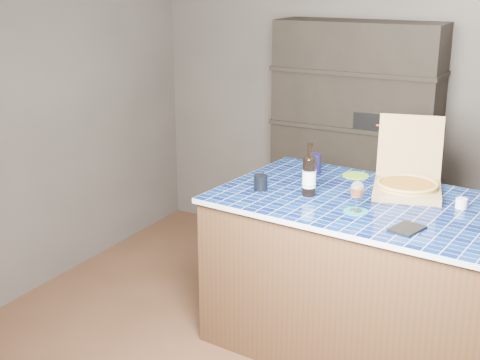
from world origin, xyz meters
The scene contains 12 objects.
room centered at (0.00, 0.00, 1.25)m, with size 3.50×3.50×3.50m.
shelving_unit centered at (0.00, 1.53, 0.90)m, with size 1.20×0.41×1.80m.
kitchen_island centered at (0.49, 0.31, 0.46)m, with size 1.76×1.22×0.91m.
pizza_box centered at (0.65, 0.55, 0.97)m, with size 0.47×0.53×0.41m.
mead_bottle centered at (0.17, 0.24, 1.03)m, with size 0.08×0.08×0.31m.
teal_trivet centered at (0.50, 0.10, 0.91)m, with size 0.13×0.13×0.01m, color #167474.
wine_glass centered at (0.50, 0.10, 1.03)m, with size 0.07×0.07×0.17m.
tumbler centered at (-0.12, 0.19, 0.96)m, with size 0.08×0.08×0.09m, color black.
dvd_case centered at (0.81, -0.03, 0.92)m, with size 0.13×0.18×0.01m, color black.
white_jar centered at (0.98, 0.42, 0.94)m, with size 0.06×0.06×0.05m, color white.
navy_cup centered at (0.03, 0.66, 0.97)m, with size 0.08×0.08×0.13m, color #0F0E34.
green_trivet centered at (0.29, 0.72, 0.91)m, with size 0.17×0.17×0.01m, color #76B426.
Camera 1 is at (1.54, -3.14, 2.14)m, focal length 50.00 mm.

